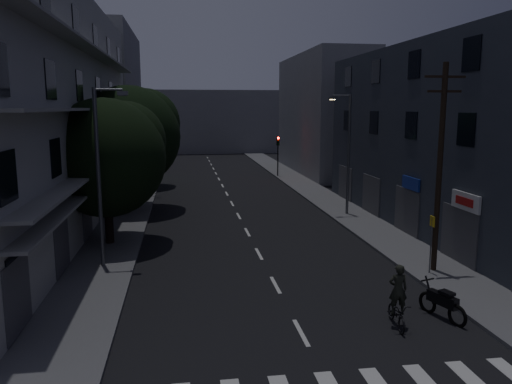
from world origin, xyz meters
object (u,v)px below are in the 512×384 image
object	(u,v)px
bus_stop_sign	(432,234)
utility_pole	(440,164)
motorcycle	(442,303)
cyclist	(397,306)

from	to	relation	value
bus_stop_sign	utility_pole	bearing A→B (deg)	43.64
motorcycle	cyclist	size ratio (longest dim) A/B	0.95
bus_stop_sign	cyclist	distance (m)	5.98
utility_pole	cyclist	distance (m)	7.60
utility_pole	cyclist	world-z (taller)	utility_pole
utility_pole	cyclist	xyz separation A→B (m)	(-3.96, -5.00, -4.13)
bus_stop_sign	cyclist	size ratio (longest dim) A/B	1.16
bus_stop_sign	motorcycle	size ratio (longest dim) A/B	1.22
motorcycle	cyclist	bearing A→B (deg)	174.33
utility_pole	cyclist	size ratio (longest dim) A/B	4.14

